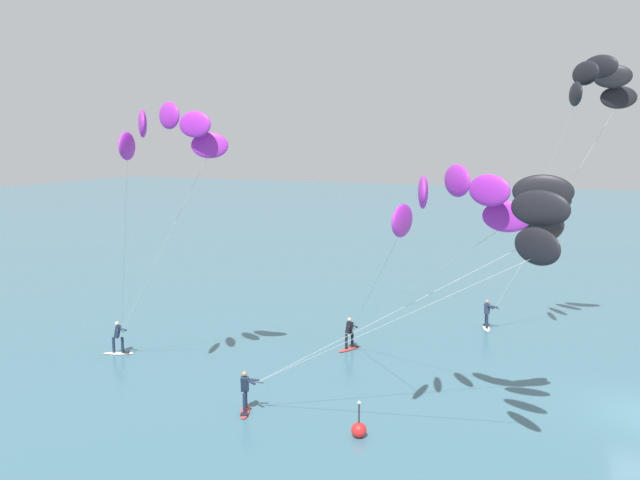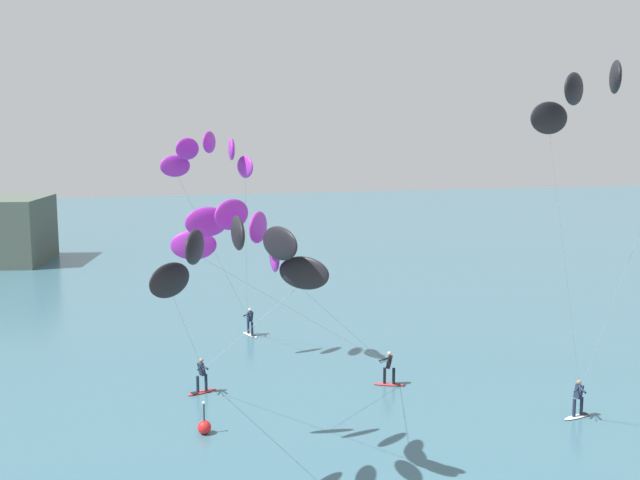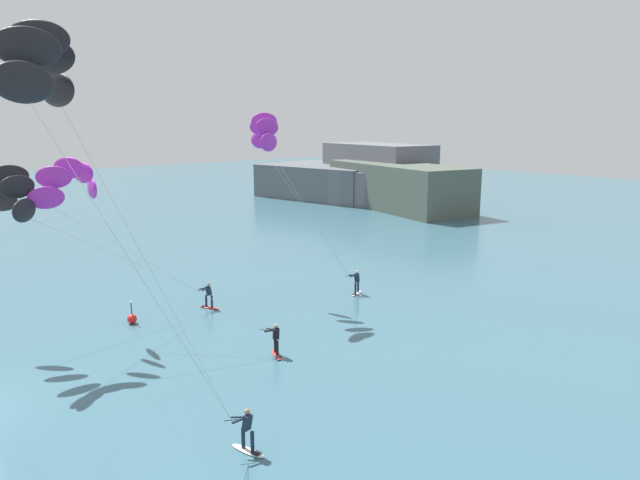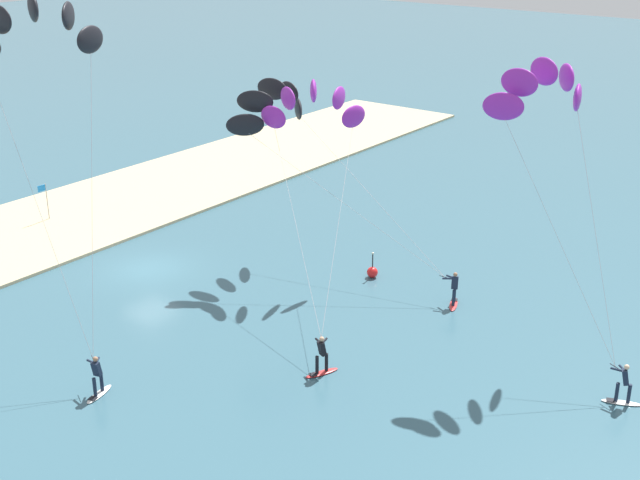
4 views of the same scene
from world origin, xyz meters
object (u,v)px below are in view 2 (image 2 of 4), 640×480
Objects in this scene: kitesurfer_far_out at (241,241)px; marker_buoy at (204,427)px; kitesurfer_mid_water at (236,262)px; kitesurfer_nearshore at (612,114)px; kitesurfer_downwind at (212,164)px.

kitesurfer_far_out is 8.16× the size of marker_buoy.
kitesurfer_far_out is (0.55, 2.64, 0.30)m from kitesurfer_mid_water.
kitesurfer_mid_water is at bearing 172.65° from kitesurfer_nearshore.
kitesurfer_far_out is at bearing -91.38° from kitesurfer_downwind.
kitesurfer_far_out is at bearing -66.67° from marker_buoy.
kitesurfer_nearshore is 1.29× the size of kitesurfer_far_out.
kitesurfer_downwind is 8.81× the size of marker_buoy.
kitesurfer_nearshore is 13.52m from kitesurfer_mid_water.
kitesurfer_far_out is (-11.99, 4.26, -4.49)m from kitesurfer_nearshore.
kitesurfer_mid_water is 1.00× the size of kitesurfer_downwind.
kitesurfer_nearshore is 13.49m from kitesurfer_far_out.
kitesurfer_far_out reaches higher than marker_buoy.
kitesurfer_nearshore is 1.20× the size of kitesurfer_mid_water.
kitesurfer_mid_water is 1.08× the size of kitesurfer_far_out.
kitesurfer_downwind reaches higher than kitesurfer_far_out.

